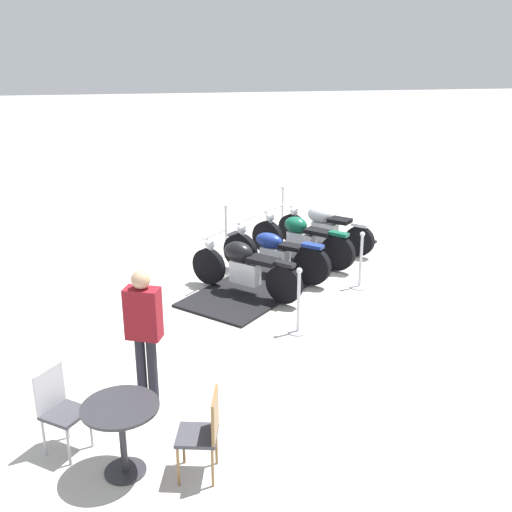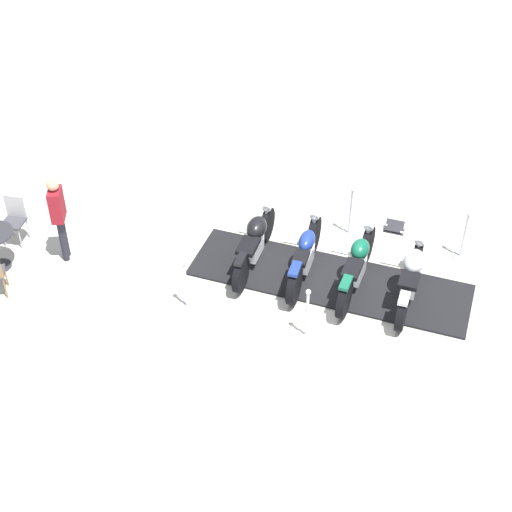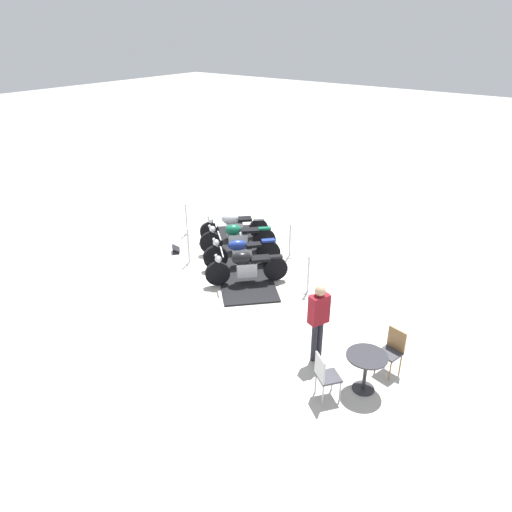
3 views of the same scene
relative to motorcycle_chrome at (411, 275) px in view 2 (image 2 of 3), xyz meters
name	(u,v)px [view 2 (image 2 of 3)]	position (x,y,z in m)	size (l,w,h in m)	color
ground_plane	(329,281)	(-0.96, -1.06, -0.51)	(80.00, 80.00, 0.00)	beige
display_platform	(329,280)	(-0.96, -1.06, -0.49)	(5.06, 1.42, 0.04)	black
motorcycle_chrome	(411,275)	(0.00, 0.00, 0.00)	(1.68, 1.59, 0.90)	black
motorcycle_forest	(357,264)	(-0.65, -0.70, 0.00)	(1.71, 1.71, 0.99)	black
motorcycle_navy	(305,254)	(-1.31, -1.38, -0.03)	(1.75, 1.54, 1.01)	black
motorcycle_black	(255,241)	(-1.98, -2.07, 0.02)	(1.70, 1.57, 0.96)	black
stanchion_right_front	(463,242)	(-0.54, 1.52, -0.15)	(0.30, 0.30, 1.04)	silver
stanchion_left_rear	(186,291)	(-1.38, -3.63, -0.15)	(0.30, 0.30, 1.04)	silver
stanchion_right_mid	(350,217)	(-2.03, -0.04, -0.11)	(0.28, 0.28, 1.09)	silver
stanchion_left_mid	(307,323)	(0.11, -2.08, -0.20)	(0.35, 0.35, 1.03)	silver
info_placard	(394,229)	(-1.73, 0.82, -0.44)	(0.42, 0.42, 0.20)	#333338
cafe_chair_near_table	(14,217)	(-4.50, -5.92, 0.03)	(0.56, 0.56, 0.95)	#B7B7BC
bystander_person	(58,212)	(-3.60, -5.22, 0.54)	(0.45, 0.35, 1.74)	#23232D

